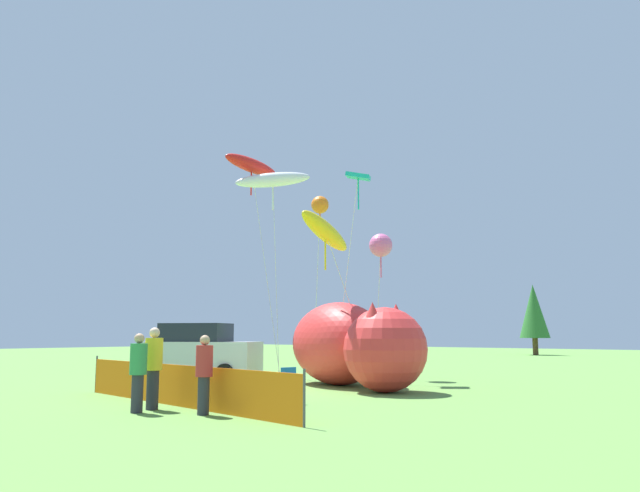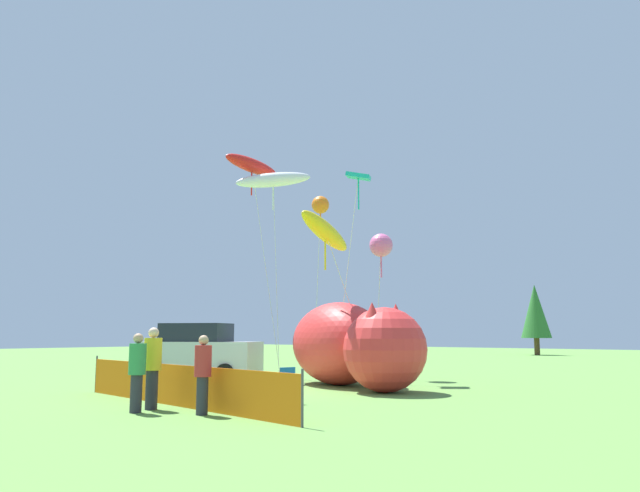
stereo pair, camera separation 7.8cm
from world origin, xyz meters
TOP-DOWN VIEW (x-y plane):
  - ground_plane at (0.00, 0.00)m, footprint 120.00×120.00m
  - parked_car at (-4.32, 2.45)m, footprint 4.66×3.55m
  - folding_chair at (3.52, -1.26)m, footprint 0.56×0.56m
  - inflatable_cat at (1.81, 3.67)m, footprint 6.67×4.77m
  - safety_fence at (1.85, -3.31)m, footprint 9.36×1.34m
  - spectator_in_white_shirt at (2.28, -4.69)m, footprint 0.37×0.37m
  - spectator_in_green_shirt at (3.67, -3.99)m, footprint 0.37×0.37m
  - spectator_in_black_shirt at (2.05, -4.13)m, footprint 0.40×0.40m
  - kite_teal_diamond at (0.41, 6.10)m, footprint 1.25×1.39m
  - kite_yellow_hero at (1.18, 3.17)m, footprint 1.46×3.36m
  - kite_orange_flower at (-2.72, 7.57)m, footprint 1.42×1.19m
  - kite_white_ghost at (-3.66, 5.59)m, footprint 2.54×2.93m
  - kite_red_lizard at (-4.51, 5.15)m, footprint 2.15×3.01m
  - kite_pink_octopus at (0.37, 7.66)m, footprint 0.95×0.94m
  - horizon_tree_east at (-5.09, 37.85)m, footprint 2.41×2.41m

SIDE VIEW (x-z plane):
  - ground_plane at x=0.00m, z-range 0.00..0.00m
  - safety_fence at x=1.85m, z-range -0.05..1.02m
  - folding_chair at x=3.52m, z-range 0.09..0.98m
  - spectator_in_green_shirt at x=3.67m, z-range 0.08..1.76m
  - spectator_in_white_shirt at x=2.28m, z-range 0.08..1.80m
  - spectator_in_black_shirt at x=2.05m, z-range 0.08..1.94m
  - parked_car at x=-4.32m, z-range -0.02..2.08m
  - inflatable_cat at x=1.81m, z-range -0.11..2.67m
  - horizon_tree_east at x=-5.09m, z-range 0.65..6.40m
  - kite_yellow_hero at x=1.18m, z-range 2.18..8.04m
  - kite_pink_octopus at x=0.37m, z-range 2.36..8.05m
  - kite_orange_flower at x=-2.72m, z-range 3.40..11.05m
  - kite_teal_diamond at x=0.41m, z-range 3.61..11.56m
  - kite_white_ghost at x=-3.66m, z-range 3.78..12.49m
  - kite_red_lizard at x=-4.51m, z-range 4.16..13.47m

